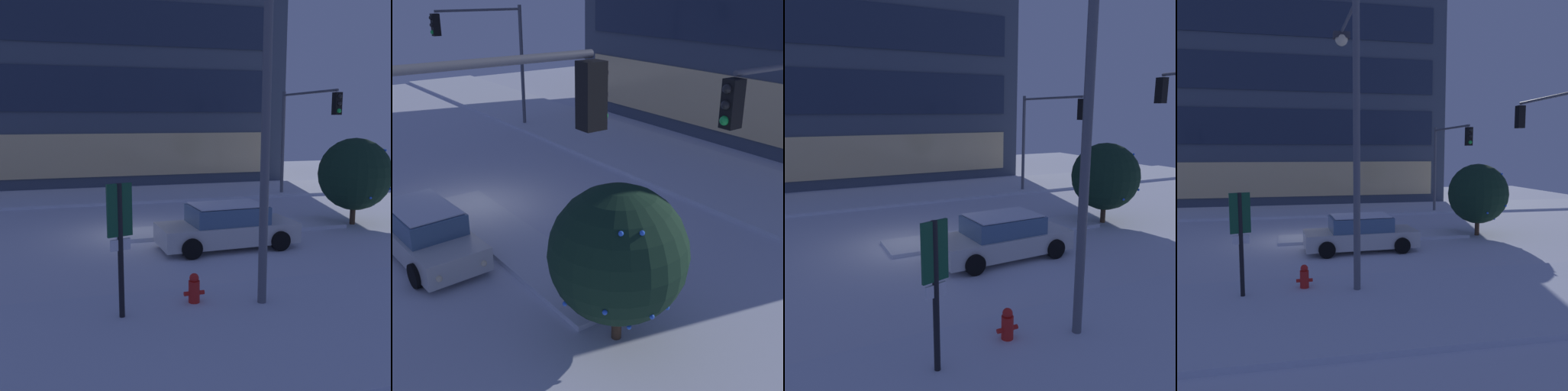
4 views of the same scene
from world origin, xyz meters
TOP-DOWN VIEW (x-y plane):
  - ground at (0.00, 0.00)m, footprint 52.00×52.00m
  - curb_strip_near at (0.00, -8.90)m, footprint 52.00×5.20m
  - curb_strip_far at (0.00, 8.90)m, footprint 52.00×5.20m
  - median_strip at (3.52, -0.30)m, footprint 9.00×1.80m
  - office_tower_main at (0.44, 18.36)m, footprint 23.30×11.23m
  - car_near at (2.46, -2.62)m, footprint 4.81×2.19m
  - traffic_light_corner_near_right at (9.83, -5.05)m, footprint 0.32×5.29m
  - traffic_light_corner_far_right at (9.20, 4.75)m, footprint 0.32×5.68m
  - street_lamp_arched at (1.50, -6.89)m, footprint 0.56×3.24m
  - fire_hydrant at (0.01, -7.30)m, footprint 0.48×0.26m
  - parking_info_sign at (-1.69, -7.67)m, footprint 0.54×0.22m
  - decorated_tree_median at (8.65, -0.63)m, footprint 2.93×2.93m

SIDE VIEW (x-z plane):
  - ground at x=0.00m, z-range 0.00..0.00m
  - curb_strip_near at x=0.00m, z-range 0.00..0.14m
  - curb_strip_far at x=0.00m, z-range 0.00..0.14m
  - median_strip at x=3.52m, z-range 0.00..0.14m
  - fire_hydrant at x=0.01m, z-range -0.01..0.82m
  - car_near at x=2.46m, z-range -0.04..1.46m
  - parking_info_sign at x=-1.69m, z-range 0.42..3.43m
  - decorated_tree_median at x=8.65m, z-range 0.30..3.84m
  - traffic_light_corner_far_right at x=9.20m, z-range 1.23..6.98m
  - traffic_light_corner_near_right at x=9.83m, z-range 1.32..7.79m
  - street_lamp_arched at x=1.50m, z-range 1.22..9.52m
  - office_tower_main at x=0.44m, z-range 0.00..24.13m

